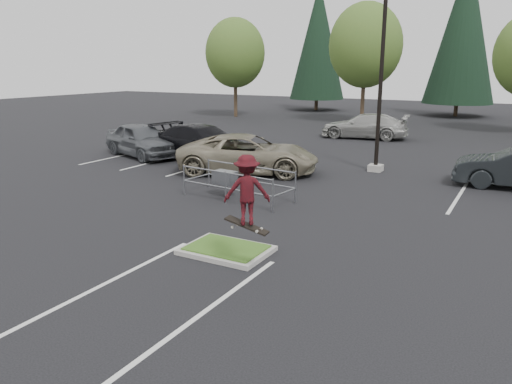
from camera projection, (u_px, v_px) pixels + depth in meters
The scene contains 14 objects.
ground at pixel (227, 252), 13.03m from camera, with size 120.00×120.00×0.00m, color black.
grass_median at pixel (226, 250), 13.01m from camera, with size 2.20×1.60×0.16m.
stall_lines at pixel (282, 195), 18.76m from camera, with size 22.62×17.60×0.01m.
light_pole at pixel (382, 69), 21.82m from camera, with size 0.70×0.60×10.12m.
decid_a at pixel (235, 55), 45.54m from camera, with size 5.44×5.44×8.91m.
decid_b at pixel (365, 48), 40.20m from camera, with size 5.89×5.89×9.64m.
conif_a at pixel (318, 41), 51.71m from camera, with size 5.72×5.72×13.00m.
conif_b at pixel (464, 29), 45.35m from camera, with size 6.38×6.38×14.50m.
cart_corral at pixel (228, 178), 18.29m from camera, with size 4.21×1.92×1.15m.
skateboarder at pixel (247, 190), 11.11m from camera, with size 1.19×1.04×1.79m.
car_l_tan at pixel (246, 154), 22.35m from camera, with size 2.88×6.24×1.73m, color gray.
car_l_black at pixel (202, 143), 25.28m from camera, with size 2.52×6.20×1.80m, color black.
car_l_grey at pixel (141, 140), 26.45m from camera, with size 2.09×5.20×1.77m, color #54575C.
car_far_silver at pixel (365, 126), 32.91m from camera, with size 2.28×5.61×1.63m, color #B4B3AE.
Camera 1 is at (6.62, -10.31, 4.77)m, focal length 35.00 mm.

